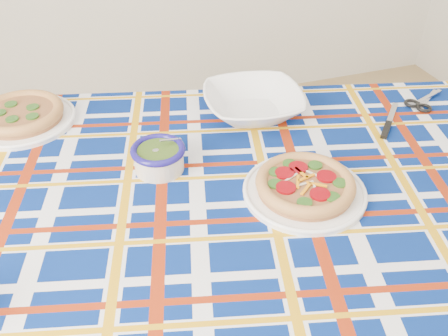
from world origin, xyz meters
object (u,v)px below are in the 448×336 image
object	(u,v)px
pesto_bowl	(158,156)
serving_bowl	(253,103)
main_focaccia_plate	(305,184)
dining_table	(232,214)

from	to	relation	value
pesto_bowl	serving_bowl	size ratio (longest dim) A/B	0.47
main_focaccia_plate	serving_bowl	bearing A→B (deg)	87.01
main_focaccia_plate	serving_bowl	size ratio (longest dim) A/B	1.04
dining_table	pesto_bowl	xyz separation A→B (m)	(-0.15, 0.15, 0.13)
dining_table	serving_bowl	bearing A→B (deg)	75.46
dining_table	main_focaccia_plate	bearing A→B (deg)	-8.99
serving_bowl	main_focaccia_plate	bearing A→B (deg)	-92.99
main_focaccia_plate	pesto_bowl	bearing A→B (deg)	145.59
main_focaccia_plate	serving_bowl	xyz separation A→B (m)	(0.02, 0.41, 0.01)
serving_bowl	pesto_bowl	bearing A→B (deg)	-151.06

